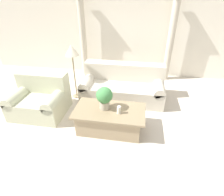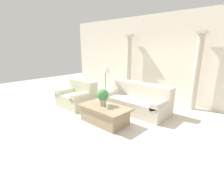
{
  "view_description": "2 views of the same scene",
  "coord_description": "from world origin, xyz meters",
  "px_view_note": "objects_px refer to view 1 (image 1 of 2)",
  "views": [
    {
      "loc": [
        0.49,
        -3.22,
        2.48
      ],
      "look_at": [
        -0.04,
        -0.06,
        0.56
      ],
      "focal_mm": 28.0,
      "sensor_mm": 36.0,
      "label": 1
    },
    {
      "loc": [
        3.18,
        -3.55,
        2.07
      ],
      "look_at": [
        -0.05,
        -0.09,
        0.65
      ],
      "focal_mm": 28.0,
      "sensor_mm": 36.0,
      "label": 2
    }
  ],
  "objects_px": {
    "loveseat": "(40,98)",
    "floor_lamp": "(72,54)",
    "coffee_table": "(110,119)",
    "potted_plant": "(104,97)",
    "sofa_long": "(123,86)"
  },
  "relations": [
    {
      "from": "sofa_long",
      "to": "loveseat",
      "type": "bearing_deg",
      "value": -151.82
    },
    {
      "from": "sofa_long",
      "to": "potted_plant",
      "type": "xyz_separation_m",
      "value": [
        -0.22,
        -1.32,
        0.4
      ]
    },
    {
      "from": "sofa_long",
      "to": "floor_lamp",
      "type": "xyz_separation_m",
      "value": [
        -1.26,
        -0.17,
        0.86
      ]
    },
    {
      "from": "potted_plant",
      "to": "floor_lamp",
      "type": "relative_size",
      "value": 0.33
    },
    {
      "from": "loveseat",
      "to": "potted_plant",
      "type": "xyz_separation_m",
      "value": [
        1.62,
        -0.33,
        0.39
      ]
    },
    {
      "from": "potted_plant",
      "to": "floor_lamp",
      "type": "bearing_deg",
      "value": 132.26
    },
    {
      "from": "coffee_table",
      "to": "floor_lamp",
      "type": "height_order",
      "value": "floor_lamp"
    },
    {
      "from": "sofa_long",
      "to": "potted_plant",
      "type": "bearing_deg",
      "value": -99.64
    },
    {
      "from": "coffee_table",
      "to": "floor_lamp",
      "type": "bearing_deg",
      "value": 133.93
    },
    {
      "from": "loveseat",
      "to": "floor_lamp",
      "type": "distance_m",
      "value": 1.31
    },
    {
      "from": "coffee_table",
      "to": "floor_lamp",
      "type": "distance_m",
      "value": 1.91
    },
    {
      "from": "loveseat",
      "to": "floor_lamp",
      "type": "bearing_deg",
      "value": 54.56
    },
    {
      "from": "coffee_table",
      "to": "floor_lamp",
      "type": "relative_size",
      "value": 1.0
    },
    {
      "from": "sofa_long",
      "to": "floor_lamp",
      "type": "bearing_deg",
      "value": -172.18
    },
    {
      "from": "sofa_long",
      "to": "floor_lamp",
      "type": "distance_m",
      "value": 1.54
    }
  ]
}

